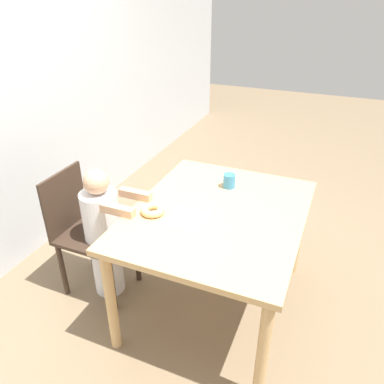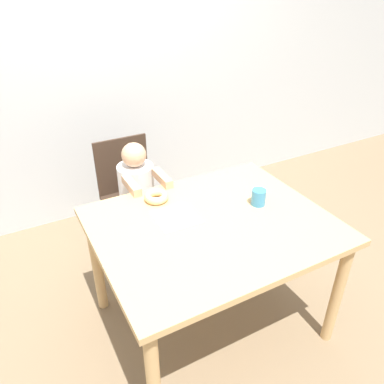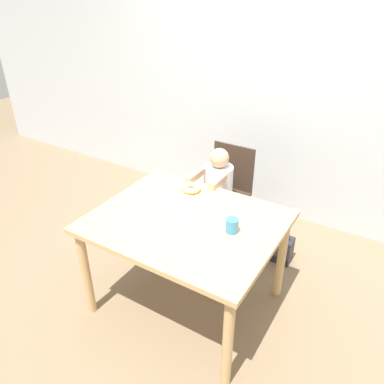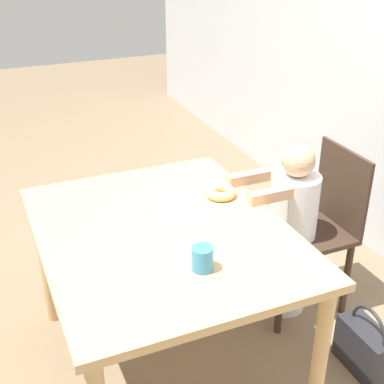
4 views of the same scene
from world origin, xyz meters
name	(u,v)px [view 1 (image 1 of 4)]	position (x,y,z in m)	size (l,w,h in m)	color
ground_plane	(214,303)	(0.00, 0.00, 0.00)	(12.00, 12.00, 0.00)	#7A664C
dining_table	(218,224)	(0.00, 0.00, 0.64)	(1.19, 0.97, 0.73)	tan
chair	(88,232)	(-0.15, 0.85, 0.45)	(0.38, 0.46, 0.86)	#38281E
child_figure	(104,234)	(-0.15, 0.72, 0.46)	(0.25, 0.43, 0.92)	white
donut	(153,210)	(-0.17, 0.34, 0.75)	(0.14, 0.14, 0.05)	#DBB270
napkin	(187,219)	(-0.15, 0.13, 0.73)	(0.22, 0.22, 0.00)	white
handbag	(136,232)	(0.37, 0.81, 0.12)	(0.28, 0.13, 0.34)	#232328
cup	(229,181)	(0.31, 0.03, 0.77)	(0.08, 0.08, 0.09)	teal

